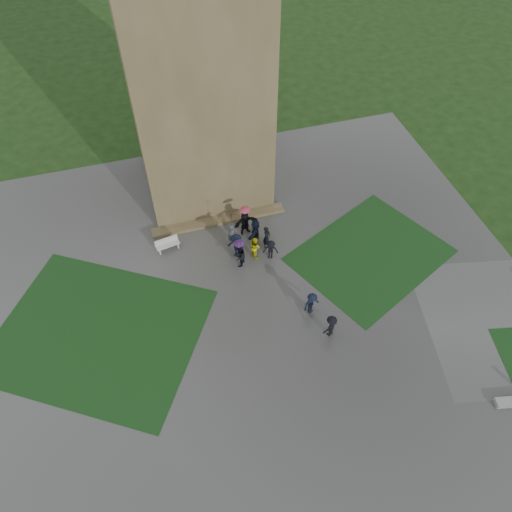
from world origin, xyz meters
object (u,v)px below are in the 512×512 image
object	(u,v)px
bench	(167,244)
pedestrian_near	(331,326)
pedestrian_mid	(312,303)
tower	(193,64)

from	to	relation	value
bench	pedestrian_near	bearing A→B (deg)	-59.62
pedestrian_mid	pedestrian_near	xyz separation A→B (m)	(0.48, -1.71, -0.00)
tower	pedestrian_mid	size ratio (longest dim) A/B	11.43
tower	bench	world-z (taller)	tower
pedestrian_mid	pedestrian_near	world-z (taller)	pedestrian_mid
tower	bench	distance (m)	11.00
bench	pedestrian_mid	distance (m)	10.00
tower	pedestrian_near	size ratio (longest dim) A/B	11.50
bench	pedestrian_mid	world-z (taller)	pedestrian_mid
tower	pedestrian_mid	distance (m)	15.71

